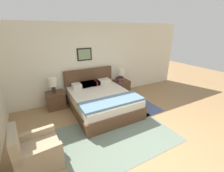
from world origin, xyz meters
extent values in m
plane|color=#99754C|center=(0.00, 0.00, 0.00)|extent=(16.00, 16.00, 0.00)
cube|color=beige|center=(0.00, 3.15, 1.30)|extent=(7.84, 0.06, 2.60)
cube|color=black|center=(-0.26, 3.10, 1.58)|extent=(0.51, 0.02, 0.42)
cube|color=gray|center=(-0.26, 3.09, 1.58)|extent=(0.42, 0.00, 0.33)
cube|color=slate|center=(-0.34, 0.72, 0.00)|extent=(2.59, 1.87, 0.01)
cube|color=#47567F|center=(1.14, 1.58, 0.00)|extent=(0.73, 1.19, 0.01)
cube|color=brown|center=(-0.17, 1.98, 0.14)|extent=(1.74, 2.14, 0.28)
cube|color=brown|center=(-0.17, 0.94, 0.32)|extent=(1.74, 0.06, 0.08)
cube|color=beige|center=(-0.17, 1.98, 0.42)|extent=(1.67, 2.06, 0.28)
cube|color=brown|center=(-0.17, 3.03, 0.83)|extent=(1.74, 0.06, 0.54)
cube|color=slate|center=(-0.17, 1.31, 0.59)|extent=(1.71, 0.60, 0.06)
cube|color=beige|center=(-0.59, 2.80, 0.63)|extent=(0.52, 0.32, 0.14)
cube|color=beige|center=(0.25, 2.80, 0.63)|extent=(0.52, 0.32, 0.14)
cube|color=#9E2D33|center=(-0.17, 2.80, 0.63)|extent=(0.52, 0.32, 0.14)
cube|color=#9E2D33|center=(-0.30, 2.80, 0.63)|extent=(0.52, 0.32, 0.14)
cube|color=#998466|center=(-2.04, 0.68, 0.21)|extent=(0.79, 0.75, 0.42)
cube|color=#998466|center=(-2.34, 0.66, 0.64)|extent=(0.17, 0.70, 0.43)
cube|color=#998466|center=(-2.06, 0.98, 0.49)|extent=(0.74, 0.16, 0.14)
cube|color=#998466|center=(-2.01, 0.39, 0.49)|extent=(0.74, 0.16, 0.14)
cube|color=brown|center=(-1.40, 2.82, 0.26)|extent=(0.54, 0.48, 0.52)
sphere|color=#332D28|center=(-1.40, 2.57, 0.41)|extent=(0.02, 0.02, 0.02)
cube|color=brown|center=(1.06, 2.82, 0.26)|extent=(0.54, 0.48, 0.52)
sphere|color=#332D28|center=(1.06, 2.57, 0.41)|extent=(0.02, 0.02, 0.02)
cylinder|color=#2D2823|center=(-1.41, 2.82, 0.61)|extent=(0.11, 0.11, 0.17)
cylinder|color=#2D2823|center=(-1.41, 2.82, 0.72)|extent=(0.02, 0.02, 0.06)
cylinder|color=beige|center=(-1.41, 2.82, 0.88)|extent=(0.24, 0.24, 0.26)
cylinder|color=#2D2823|center=(1.05, 2.82, 0.61)|extent=(0.11, 0.11, 0.17)
cylinder|color=#2D2823|center=(1.05, 2.82, 0.72)|extent=(0.02, 0.02, 0.06)
cylinder|color=beige|center=(1.05, 2.82, 0.88)|extent=(0.24, 0.24, 0.26)
cube|color=#335693|center=(0.94, 2.78, 0.54)|extent=(0.19, 0.28, 0.03)
cube|color=#232328|center=(0.94, 2.78, 0.57)|extent=(0.21, 0.27, 0.03)
cube|color=#B7332D|center=(0.94, 2.78, 0.60)|extent=(0.23, 0.23, 0.04)
cube|color=#B7332D|center=(0.94, 2.78, 0.63)|extent=(0.24, 0.30, 0.03)
cube|color=#232328|center=(0.94, 2.78, 0.67)|extent=(0.22, 0.24, 0.03)
camera|label=1|loc=(-1.87, -1.81, 2.37)|focal=24.00mm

